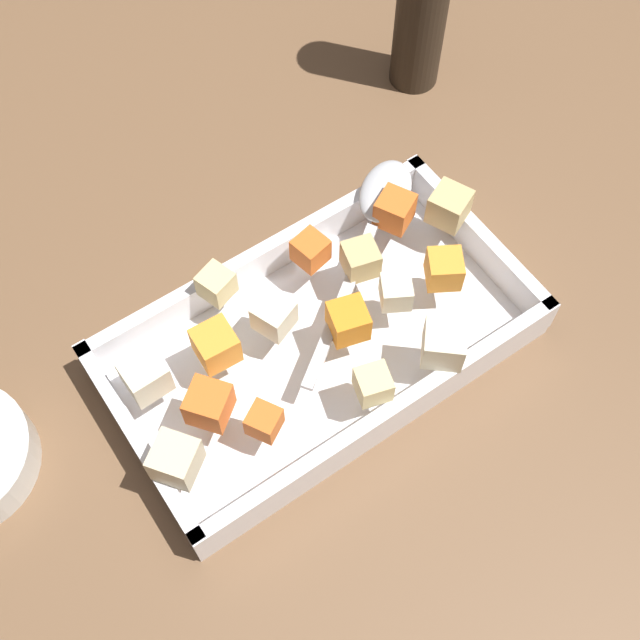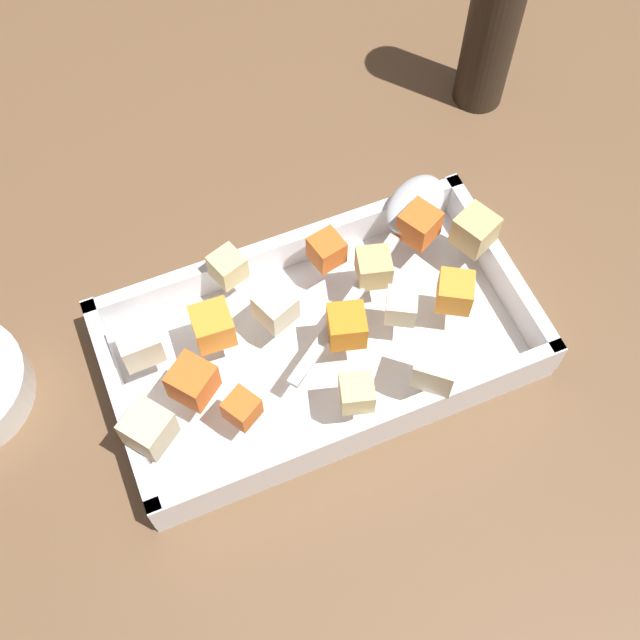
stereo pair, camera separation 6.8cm
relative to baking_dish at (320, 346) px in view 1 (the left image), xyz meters
name	(u,v)px [view 1 (the left image)]	position (x,y,z in m)	size (l,w,h in m)	color
ground_plane	(335,343)	(0.02, 0.00, -0.02)	(4.00, 4.00, 0.00)	brown
baking_dish	(320,346)	(0.00, 0.00, 0.00)	(0.36, 0.20, 0.05)	silver
carrot_chunk_corner_sw	(351,319)	(0.02, -0.02, 0.05)	(0.03, 0.03, 0.03)	orange
carrot_chunk_heap_top	(209,404)	(-0.12, -0.02, 0.05)	(0.03, 0.03, 0.03)	orange
carrot_chunk_corner_se	(310,250)	(0.03, 0.06, 0.05)	(0.03, 0.03, 0.03)	orange
carrot_chunk_rim_edge	(444,269)	(0.11, -0.02, 0.05)	(0.03, 0.03, 0.03)	orange
carrot_chunk_heap_side	(216,345)	(-0.09, 0.03, 0.05)	(0.03, 0.03, 0.03)	orange
carrot_chunk_front_center	(264,421)	(-0.09, -0.05, 0.05)	(0.02, 0.02, 0.02)	orange
carrot_chunk_near_right	(395,210)	(0.12, 0.05, 0.05)	(0.03, 0.03, 0.03)	orange
potato_chunk_near_spoon	(274,316)	(-0.03, 0.02, 0.05)	(0.03, 0.03, 0.03)	beige
potato_chunk_mid_right	(396,292)	(0.07, -0.02, 0.05)	(0.03, 0.03, 0.03)	beige
potato_chunk_near_left	(444,344)	(0.07, -0.08, 0.05)	(0.03, 0.03, 0.03)	beige
potato_chunk_corner_ne	(145,376)	(-0.15, 0.03, 0.05)	(0.03, 0.03, 0.03)	beige
potato_chunk_back_center	(176,460)	(-0.16, -0.04, 0.05)	(0.03, 0.03, 0.03)	beige
potato_chunk_center	(216,284)	(-0.05, 0.08, 0.05)	(0.03, 0.03, 0.03)	#E0CC89
potato_chunk_far_left	(449,206)	(0.16, 0.03, 0.05)	(0.03, 0.03, 0.03)	tan
potato_chunk_mid_left	(373,384)	(0.00, -0.07, 0.05)	(0.03, 0.03, 0.03)	#E0CC89
potato_chunk_under_handle	(361,259)	(0.06, 0.03, 0.05)	(0.03, 0.03, 0.03)	tan
serving_spoon	(381,203)	(0.11, 0.07, 0.05)	(0.21, 0.16, 0.02)	silver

